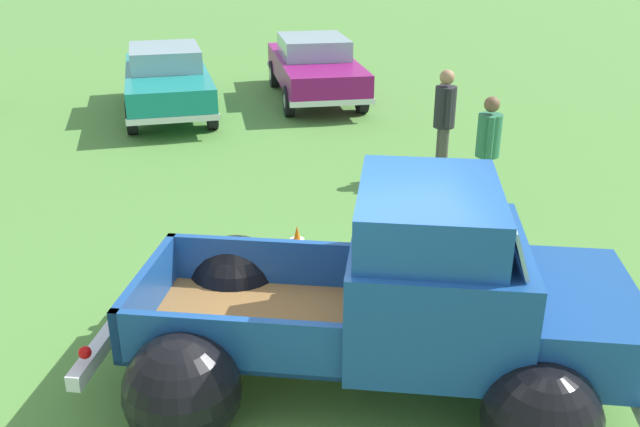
{
  "coord_description": "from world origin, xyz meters",
  "views": [
    {
      "loc": [
        -1.33,
        -5.08,
        3.89
      ],
      "look_at": [
        0.0,
        1.84,
        0.89
      ],
      "focal_mm": 38.45,
      "sensor_mm": 36.0,
      "label": 1
    }
  ],
  "objects": [
    {
      "name": "ground_plane",
      "position": [
        0.0,
        0.0,
        0.0
      ],
      "size": [
        80.0,
        80.0,
        0.0
      ],
      "primitive_type": "plane",
      "color": "#548C3D"
    },
    {
      "name": "vintage_pickup_truck",
      "position": [
        0.37,
        -0.12,
        0.76
      ],
      "size": [
        4.98,
        3.77,
        1.96
      ],
      "rotation": [
        0.0,
        0.0,
        -0.31
      ],
      "color": "black",
      "rests_on": "ground"
    },
    {
      "name": "show_car_0",
      "position": [
        -1.8,
        10.12,
        0.78
      ],
      "size": [
        2.02,
        4.65,
        1.43
      ],
      "rotation": [
        0.0,
        0.0,
        -1.51
      ],
      "color": "black",
      "rests_on": "ground"
    },
    {
      "name": "show_car_1",
      "position": [
        1.6,
        10.88,
        0.78
      ],
      "size": [
        1.89,
        4.67,
        1.43
      ],
      "rotation": [
        0.0,
        0.0,
        -1.59
      ],
      "color": "black",
      "rests_on": "ground"
    },
    {
      "name": "spectator_0",
      "position": [
        2.63,
        4.99,
        1.03
      ],
      "size": [
        0.37,
        0.54,
        1.79
      ],
      "rotation": [
        0.0,
        0.0,
        3.04
      ],
      "color": "#4C4742",
      "rests_on": "ground"
    },
    {
      "name": "spectator_1",
      "position": [
        2.77,
        3.63,
        0.96
      ],
      "size": [
        0.43,
        0.53,
        1.68
      ],
      "rotation": [
        0.0,
        0.0,
        2.8
      ],
      "color": "#4C4742",
      "rests_on": "ground"
    },
    {
      "name": "lane_cone_0",
      "position": [
        -0.22,
        2.13,
        0.31
      ],
      "size": [
        0.36,
        0.36,
        0.63
      ],
      "color": "black",
      "rests_on": "ground"
    }
  ]
}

